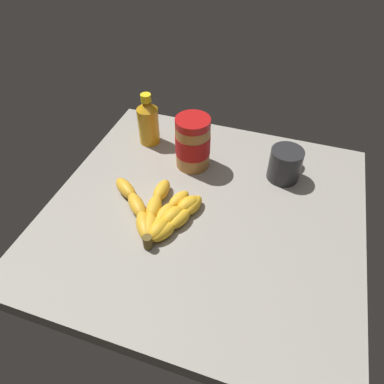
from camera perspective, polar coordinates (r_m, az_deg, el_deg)
ground_plane at (r=84.59cm, az=1.89°, el=-3.78°), size 71.44×68.92×3.97cm
banana_bunch at (r=80.75cm, az=-5.16°, el=-3.19°), size 23.43×19.76×3.61cm
peanut_butter_jar at (r=90.86cm, az=0.13°, el=7.82°), size 8.92×8.92×13.92cm
honey_bottle at (r=99.97cm, az=-7.00°, el=11.13°), size 5.75×5.75×14.76cm
coffee_mug at (r=91.50cm, az=14.66°, el=4.36°), size 8.01×11.45×8.38cm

